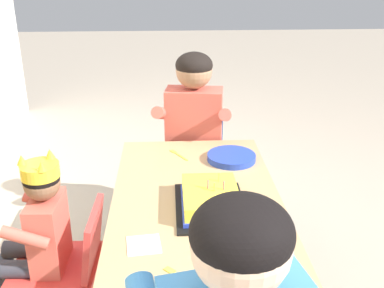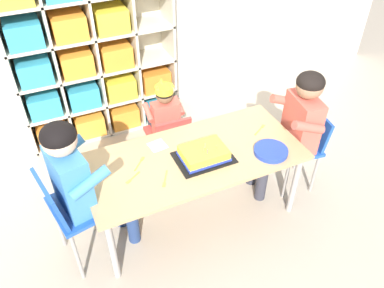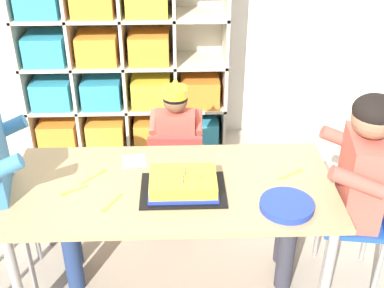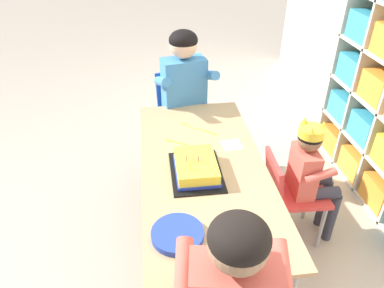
# 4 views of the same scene
# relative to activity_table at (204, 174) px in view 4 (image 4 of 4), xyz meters

# --- Properties ---
(ground) EXTENTS (16.00, 16.00, 0.00)m
(ground) POSITION_rel_activity_table_xyz_m (0.00, 0.00, -0.52)
(ground) COLOR tan
(activity_table) EXTENTS (1.47, 0.68, 0.57)m
(activity_table) POSITION_rel_activity_table_xyz_m (0.00, 0.00, 0.00)
(activity_table) COLOR tan
(activity_table) RESTS_ON ground
(classroom_chair_blue) EXTENTS (0.32, 0.36, 0.59)m
(classroom_chair_blue) POSITION_rel_activity_table_xyz_m (0.02, 0.51, -0.16)
(classroom_chair_blue) COLOR red
(classroom_chair_blue) RESTS_ON ground
(child_with_crown) EXTENTS (0.30, 0.31, 0.82)m
(child_with_crown) POSITION_rel_activity_table_xyz_m (0.02, 0.62, -0.01)
(child_with_crown) COLOR #D15647
(child_with_crown) RESTS_ON ground
(classroom_chair_adult_side) EXTENTS (0.38, 0.42, 0.75)m
(classroom_chair_adult_side) POSITION_rel_activity_table_xyz_m (-0.84, -0.03, -0.04)
(classroom_chair_adult_side) COLOR #1E4CA8
(classroom_chair_adult_side) RESTS_ON ground
(adult_helper_seated) EXTENTS (0.46, 0.45, 1.09)m
(adult_helper_seated) POSITION_rel_activity_table_xyz_m (-0.73, -0.01, 0.16)
(adult_helper_seated) COLOR #3D7FBC
(adult_helper_seated) RESTS_ON ground
(guest_at_table_side) EXTENTS (0.45, 0.44, 1.02)m
(guest_at_table_side) POSITION_rel_activity_table_xyz_m (0.79, -0.02, 0.10)
(guest_at_table_side) COLOR #D15647
(guest_at_table_side) RESTS_ON ground
(birthday_cake_on_tray) EXTENTS (0.38, 0.27, 0.11)m
(birthday_cake_on_tray) POSITION_rel_activity_table_xyz_m (0.05, -0.05, 0.09)
(birthday_cake_on_tray) COLOR black
(birthday_cake_on_tray) RESTS_ON activity_table
(paper_plate_stack) EXTENTS (0.23, 0.23, 0.03)m
(paper_plate_stack) POSITION_rel_activity_table_xyz_m (0.48, -0.19, 0.07)
(paper_plate_stack) COLOR #233DA3
(paper_plate_stack) RESTS_ON activity_table
(paper_napkin_square) EXTENTS (0.13, 0.13, 0.00)m
(paper_napkin_square) POSITION_rel_activity_table_xyz_m (-0.18, 0.20, 0.06)
(paper_napkin_square) COLOR white
(paper_napkin_square) RESTS_ON activity_table
(fork_beside_plate_stack) EXTENTS (0.11, 0.08, 0.00)m
(fork_beside_plate_stack) POSITION_rel_activity_table_xyz_m (-0.44, -0.04, 0.06)
(fork_beside_plate_stack) COLOR yellow
(fork_beside_plate_stack) RESTS_ON activity_table
(fork_at_table_front_edge) EXTENTS (0.11, 0.11, 0.00)m
(fork_at_table_front_edge) POSITION_rel_activity_table_xyz_m (-0.35, 0.08, 0.06)
(fork_at_table_front_edge) COLOR yellow
(fork_at_table_front_edge) RESTS_ON activity_table
(fork_near_child_seat) EXTENTS (0.08, 0.13, 0.00)m
(fork_near_child_seat) POSITION_rel_activity_table_xyz_m (-0.26, -0.13, 0.06)
(fork_near_child_seat) COLOR yellow
(fork_near_child_seat) RESTS_ON activity_table
(fork_scattered_mid_table) EXTENTS (0.13, 0.09, 0.00)m
(fork_scattered_mid_table) POSITION_rel_activity_table_xyz_m (0.56, 0.06, 0.06)
(fork_scattered_mid_table) COLOR yellow
(fork_scattered_mid_table) RESTS_ON activity_table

